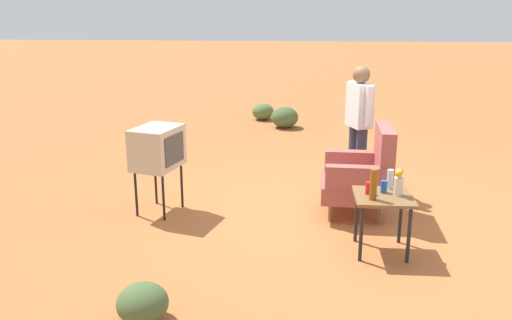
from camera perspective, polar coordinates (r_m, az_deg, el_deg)
name	(u,v)px	position (r m, az deg, el deg)	size (l,w,h in m)	color
ground_plane	(346,216)	(6.46, 9.39, -5.82)	(60.00, 60.00, 0.00)	#AD6033
armchair	(364,174)	(6.38, 11.24, -1.43)	(0.81, 0.81, 1.06)	brown
side_table	(383,204)	(5.46, 13.21, -4.48)	(0.56, 0.56, 0.60)	black
tv_on_stand	(157,148)	(6.36, -10.32, 1.23)	(0.70, 0.59, 1.03)	black
person_standing	(359,121)	(7.11, 10.77, 4.08)	(0.53, 0.34, 1.64)	#2D3347
soda_can_blue	(384,187)	(5.49, 13.30, -2.74)	(0.07, 0.07, 0.12)	blue
bottle_short_clear	(390,179)	(5.60, 13.92, -1.98)	(0.06, 0.06, 0.20)	silver
bottle_tall_amber	(374,184)	(5.25, 12.25, -2.53)	(0.07, 0.07, 0.30)	brown
soda_can_red	(369,188)	(5.41, 11.76, -2.90)	(0.07, 0.07, 0.12)	red
flower_vase	(399,181)	(5.42, 14.78, -2.11)	(0.15, 0.10, 0.27)	silver
shrub_mid	(263,111)	(11.56, 0.73, 5.13)	(0.46, 0.46, 0.35)	#516B38
shrub_far	(143,303)	(4.44, -11.84, -14.52)	(0.41, 0.41, 0.31)	#475B33
shrub_lone	(285,117)	(10.82, 3.04, 4.51)	(0.54, 0.54, 0.42)	#475B33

